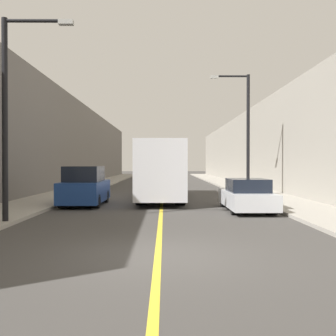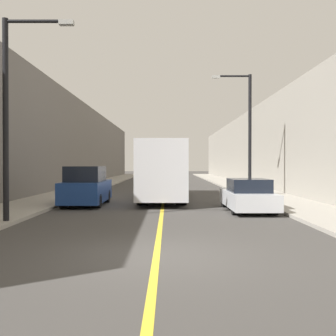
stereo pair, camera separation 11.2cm
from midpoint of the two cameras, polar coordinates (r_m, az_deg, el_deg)
ground_plane at (r=9.19m, az=-1.55°, el=-12.62°), size 200.00×200.00×0.00m
sidewalk_left at (r=39.57m, az=-10.01°, el=-2.32°), size 2.99×72.00×0.14m
sidewalk_right at (r=39.50m, az=8.98°, el=-2.32°), size 2.99×72.00×0.14m
building_row_left at (r=40.31m, az=-14.93°, el=3.42°), size 4.00×72.00×8.15m
building_row_right at (r=40.18m, az=13.92°, el=2.76°), size 4.00×72.00×7.21m
road_center_line at (r=39.00m, az=-0.52°, el=-2.45°), size 0.16×72.00×0.01m
bus at (r=23.26m, az=-0.85°, el=-0.21°), size 2.50×10.93×3.27m
parked_suv_left at (r=20.26m, az=-11.85°, el=-2.77°), size 1.92×4.44×1.97m
car_right_near at (r=17.89m, az=11.47°, el=-4.03°), size 1.87×4.69×1.44m
street_lamp_left at (r=14.65m, az=-21.71°, el=8.49°), size 2.45×0.24×6.95m
street_lamp_right at (r=24.83m, az=11.24°, el=5.89°), size 2.45×0.24×7.47m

